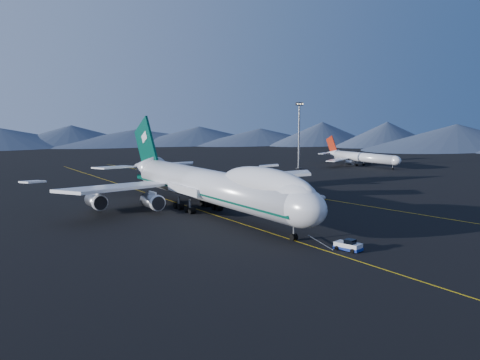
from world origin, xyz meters
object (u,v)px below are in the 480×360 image
boeing_747 (211,185)px  pushback_tug (348,247)px  second_jet (361,157)px  floodlight_mast (299,135)px  service_van (316,196)px

boeing_747 → pushback_tug: bearing=-85.2°
pushback_tug → second_jet: second_jet is taller
boeing_747 → floodlight_mast: bearing=39.4°
pushback_tug → floodlight_mast: size_ratio=0.19×
boeing_747 → service_van: (30.00, 2.55, -5.20)m
service_van → pushback_tug: bearing=-161.5°
boeing_747 → service_van: 30.55m
boeing_747 → second_jet: size_ratio=1.90×
pushback_tug → second_jet: 126.35m
second_jet → floodlight_mast: floodlight_mast is taller
service_van → floodlight_mast: floodlight_mast is taller
pushback_tug → second_jet: (91.54, 87.04, 2.72)m
boeing_747 → service_van: boeing_747 is taller
pushback_tug → service_van: pushback_tug is taller
pushback_tug → floodlight_mast: floodlight_mast is taller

